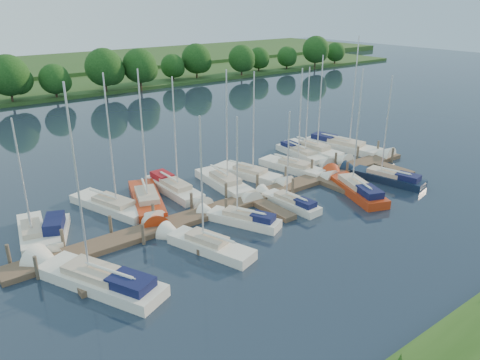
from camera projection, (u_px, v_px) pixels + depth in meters
ground at (320, 236)px, 34.24m from camera, size 260.00×260.00×0.00m
dock at (256, 201)px, 39.57m from camera, size 40.00×6.00×0.40m
mooring_pilings at (248, 193)px, 40.26m from camera, size 38.24×2.84×2.00m
far_shore at (32, 87)px, 89.55m from camera, size 180.00×30.00×0.60m
distant_hill at (2, 70)px, 107.87m from camera, size 220.00×40.00×1.40m
treeline at (59, 74)px, 79.10m from camera, size 145.15×9.18×8.20m
sailboat_n_0 at (33, 236)px, 33.58m from camera, size 2.87×7.37×9.43m
motorboat at (55, 233)px, 33.86m from camera, size 3.38×5.54×1.86m
sailboat_n_2 at (115, 208)px, 38.18m from camera, size 4.48×9.21×11.58m
sailboat_n_3 at (148, 203)px, 39.04m from camera, size 4.62×9.25×11.79m
sailboat_n_4 at (175, 190)px, 41.56m from camera, size 2.11×8.42×10.79m
sailboat_n_5 at (226, 185)px, 42.72m from camera, size 2.68×8.76×11.19m
sailboat_n_6 at (251, 175)px, 45.23m from camera, size 3.76×8.37×10.53m
sailboat_n_7 at (296, 169)px, 46.82m from camera, size 3.28×8.42×10.62m
sailboat_n_8 at (303, 154)px, 51.08m from camera, size 2.47×8.03×10.06m
sailboat_n_9 at (315, 152)px, 51.96m from camera, size 2.37×8.77×11.26m
sailboat_n_10 at (346, 147)px, 53.48m from camera, size 4.14×10.48×13.04m
sailboat_s_0 at (96, 280)px, 28.28m from camera, size 5.81×9.82×12.68m
sailboat_s_1 at (207, 246)px, 32.26m from camera, size 3.73×7.62×9.84m
sailboat_s_2 at (242, 220)px, 36.00m from camera, size 3.96×6.60×8.77m
sailboat_s_3 at (289, 203)px, 39.00m from camera, size 1.87×6.48×8.33m
sailboat_s_4 at (355, 189)px, 41.69m from camera, size 4.64×8.79×11.34m
sailboat_s_5 at (385, 178)px, 44.35m from camera, size 3.32×8.13×10.28m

